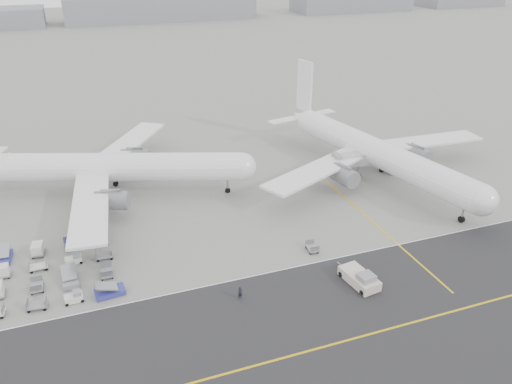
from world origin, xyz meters
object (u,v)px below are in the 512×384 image
object	(u,v)px
pushback_tug	(360,278)
jet_bridge	(368,159)
airliner_b	(374,151)
airliner_a	(110,167)
ground_crew_a	(240,293)

from	to	relation	value
pushback_tug	jet_bridge	xyz separation A→B (m)	(19.28, 30.41, 2.95)
airliner_b	jet_bridge	xyz separation A→B (m)	(-1.12, 0.14, -1.52)
airliner_a	jet_bridge	size ratio (longest dim) A/B	3.49
airliner_a	airliner_b	size ratio (longest dim) A/B	0.96
airliner_a	pushback_tug	bearing A→B (deg)	-124.63
airliner_b	jet_bridge	distance (m)	1.89
airliner_b	ground_crew_a	bearing A→B (deg)	-154.74
pushback_tug	jet_bridge	bearing A→B (deg)	49.42
airliner_a	pushback_tug	distance (m)	49.74
airliner_b	ground_crew_a	world-z (taller)	airliner_b
jet_bridge	airliner_b	bearing A→B (deg)	-3.77
airliner_a	airliner_b	world-z (taller)	airliner_b
pushback_tug	jet_bridge	distance (m)	36.13
airliner_b	pushback_tug	distance (m)	36.78
pushback_tug	ground_crew_a	xyz separation A→B (m)	(-16.48, 2.57, 0.02)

